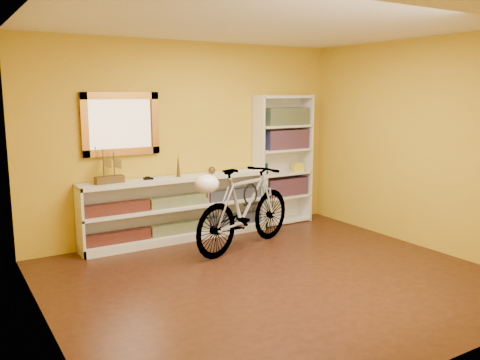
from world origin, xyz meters
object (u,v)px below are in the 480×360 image
console_unit (179,209)px  helmet (207,184)px  bicycle (245,208)px  bookcase (283,160)px

console_unit → helmet: helmet is taller
bicycle → helmet: bicycle is taller
bookcase → bicycle: size_ratio=1.07×
bookcase → helmet: (-1.79, -1.00, -0.03)m
helmet → bookcase: bearing=29.2°
bicycle → bookcase: bearing=-73.9°
bicycle → helmet: 0.78m
console_unit → bookcase: bearing=0.8°
helmet → bicycle: bearing=18.4°
bookcase → helmet: bearing=-150.8°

